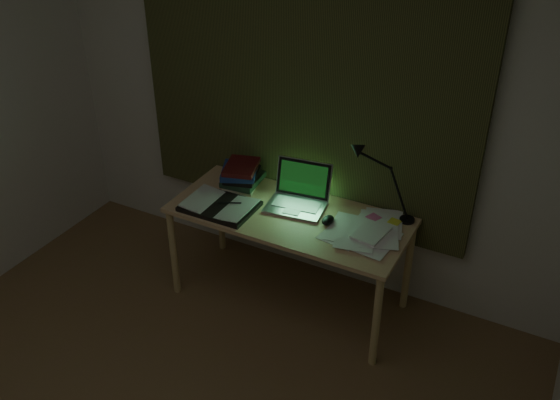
# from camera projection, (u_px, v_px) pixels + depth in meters

# --- Properties ---
(wall_back) EXTENTS (3.50, 0.00, 2.50)m
(wall_back) POSITION_uv_depth(u_px,v_px,m) (304.00, 96.00, 3.77)
(wall_back) COLOR beige
(wall_back) RESTS_ON ground
(curtain) EXTENTS (2.20, 0.06, 2.00)m
(curtain) POSITION_uv_depth(u_px,v_px,m) (302.00, 66.00, 3.64)
(curtain) COLOR #32341A
(curtain) RESTS_ON wall_back
(desk) EXTENTS (1.44, 0.63, 0.66)m
(desk) POSITION_uv_depth(u_px,v_px,m) (289.00, 258.00, 3.91)
(desk) COLOR tan
(desk) RESTS_ON floor
(laptop) EXTENTS (0.40, 0.43, 0.25)m
(laptop) POSITION_uv_depth(u_px,v_px,m) (296.00, 191.00, 3.72)
(laptop) COLOR silver
(laptop) RESTS_ON desk
(open_textbook) EXTENTS (0.44, 0.31, 0.04)m
(open_textbook) POSITION_uv_depth(u_px,v_px,m) (220.00, 205.00, 3.79)
(open_textbook) COLOR silver
(open_textbook) RESTS_ON desk
(book_stack) EXTENTS (0.27, 0.30, 0.17)m
(book_stack) POSITION_uv_depth(u_px,v_px,m) (241.00, 175.00, 3.98)
(book_stack) COLOR silver
(book_stack) RESTS_ON desk
(loose_papers) EXTENTS (0.37, 0.39, 0.02)m
(loose_papers) POSITION_uv_depth(u_px,v_px,m) (363.00, 230.00, 3.57)
(loose_papers) COLOR white
(loose_papers) RESTS_ON desk
(mouse) EXTENTS (0.07, 0.11, 0.04)m
(mouse) POSITION_uv_depth(u_px,v_px,m) (328.00, 220.00, 3.64)
(mouse) COLOR black
(mouse) RESTS_ON desk
(sticky_yellow) EXTENTS (0.08, 0.08, 0.01)m
(sticky_yellow) POSITION_uv_depth(u_px,v_px,m) (394.00, 223.00, 3.64)
(sticky_yellow) COLOR yellow
(sticky_yellow) RESTS_ON desk
(sticky_pink) EXTENTS (0.09, 0.09, 0.02)m
(sticky_pink) POSITION_uv_depth(u_px,v_px,m) (373.00, 218.00, 3.68)
(sticky_pink) COLOR pink
(sticky_pink) RESTS_ON desk
(desk_lamp) EXTENTS (0.34, 0.28, 0.48)m
(desk_lamp) POSITION_uv_depth(u_px,v_px,m) (411.00, 186.00, 3.55)
(desk_lamp) COLOR black
(desk_lamp) RESTS_ON desk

